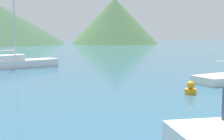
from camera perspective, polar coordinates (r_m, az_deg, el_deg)
name	(u,v)px	position (r m, az deg, el deg)	size (l,w,h in m)	color
sailboat_inner	(9,63)	(29.12, -18.39, 1.21)	(8.95, 4.37, 9.36)	silver
buoy_marker	(191,89)	(16.67, 14.17, -3.32)	(0.60, 0.60, 0.68)	orange
hill_east	(115,21)	(89.73, 0.49, 8.96)	(24.72, 24.72, 12.86)	#476B42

